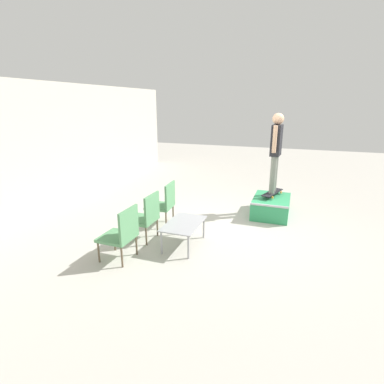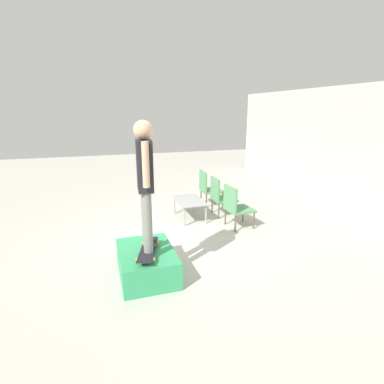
{
  "view_description": "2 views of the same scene",
  "coord_description": "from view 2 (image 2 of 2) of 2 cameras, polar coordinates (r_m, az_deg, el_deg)",
  "views": [
    {
      "loc": [
        -5.73,
        -1.16,
        2.51
      ],
      "look_at": [
        -0.54,
        0.68,
        0.86
      ],
      "focal_mm": 28.0,
      "sensor_mm": 36.0,
      "label": 1
    },
    {
      "loc": [
        5.1,
        -1.28,
        2.41
      ],
      "look_at": [
        -0.5,
        0.51,
        0.8
      ],
      "focal_mm": 28.0,
      "sensor_mm": 36.0,
      "label": 2
    }
  ],
  "objects": [
    {
      "name": "ground_plane",
      "position": [
        5.78,
        -3.33,
        -9.31
      ],
      "size": [
        24.0,
        24.0,
        0.0
      ],
      "primitive_type": "plane",
      "color": "#B7B2A8"
    },
    {
      "name": "skateboard_on_ramp",
      "position": [
        4.4,
        -8.37,
        -10.7
      ],
      "size": [
        0.84,
        0.44,
        0.07
      ],
      "rotation": [
        0.0,
        0.0,
        -0.31
      ],
      "color": "black",
      "rests_on": "skate_ramp_box"
    },
    {
      "name": "coffee_table",
      "position": [
        6.8,
        -0.49,
        -1.92
      ],
      "size": [
        0.95,
        0.59,
        0.44
      ],
      "color": "#9E9EA3",
      "rests_on": "ground_plane"
    },
    {
      "name": "person_skater",
      "position": [
        4.05,
        -8.96,
        3.08
      ],
      "size": [
        0.57,
        0.25,
        1.79
      ],
      "rotation": [
        0.0,
        0.0,
        -0.09
      ],
      "color": "gray",
      "rests_on": "skateboard_on_ramp"
    },
    {
      "name": "patio_chair_right",
      "position": [
        6.32,
        8.35,
        -2.54
      ],
      "size": [
        0.55,
        0.55,
        0.91
      ],
      "rotation": [
        0.0,
        0.0,
        3.21
      ],
      "color": "brown",
      "rests_on": "ground_plane"
    },
    {
      "name": "house_wall_back",
      "position": [
        7.86,
        31.46,
        6.47
      ],
      "size": [
        12.0,
        0.06,
        3.0
      ],
      "color": "beige",
      "rests_on": "ground_plane"
    },
    {
      "name": "skate_ramp_box",
      "position": [
        4.66,
        -8.63,
        -13.08
      ],
      "size": [
        1.17,
        0.8,
        0.43
      ],
      "color": "#339E60",
      "rests_on": "ground_plane"
    },
    {
      "name": "patio_chair_center",
      "position": [
        7.03,
        5.45,
        -0.61
      ],
      "size": [
        0.53,
        0.53,
        0.91
      ],
      "rotation": [
        0.0,
        0.0,
        3.12
      ],
      "color": "brown",
      "rests_on": "ground_plane"
    },
    {
      "name": "patio_chair_left",
      "position": [
        7.75,
        3.11,
        0.96
      ],
      "size": [
        0.53,
        0.53,
        0.91
      ],
      "rotation": [
        0.0,
        0.0,
        3.12
      ],
      "color": "brown",
      "rests_on": "ground_plane"
    }
  ]
}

